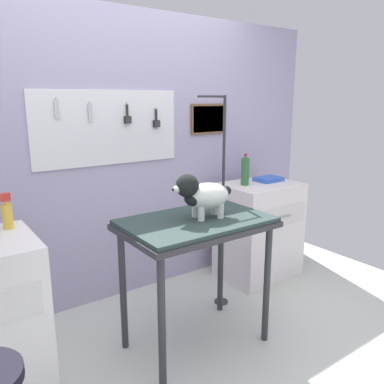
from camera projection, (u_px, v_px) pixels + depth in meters
The scene contains 9 objects.
ground at pixel (220, 373), 2.39m from camera, with size 4.40×4.00×0.04m, color silver.
rear_wall_panel at pixel (121, 158), 3.13m from camera, with size 4.00×0.11×2.30m.
grooming_table at pixel (196, 234), 2.48m from camera, with size 0.94×0.60×0.88m.
grooming_arm at pixel (222, 212), 3.01m from camera, with size 0.30×0.11×1.65m.
dog at pixel (202, 194), 2.43m from camera, with size 0.40×0.23×0.29m.
cabinet_right at pixel (259, 230), 3.60m from camera, with size 0.68×0.54×0.88m.
conditioner_bottle at pixel (7, 214), 2.19m from camera, with size 0.06×0.06×0.21m.
soda_bottle at pixel (245, 171), 3.41m from camera, with size 0.07×0.07×0.28m.
supply_tray at pixel (268, 179), 3.61m from camera, with size 0.24×0.18×0.04m.
Camera 1 is at (-1.35, -1.58, 1.62)m, focal length 36.56 mm.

